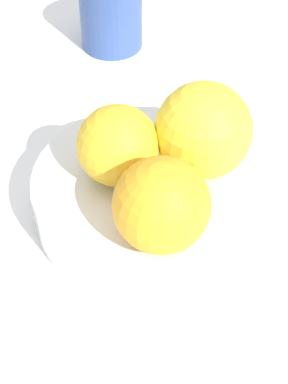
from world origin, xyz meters
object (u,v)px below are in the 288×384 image
at_px(fruit_bowl, 144,197).
at_px(ceramic_cup, 111,14).
at_px(orange_in_bowl_0, 202,128).
at_px(orange_in_bowl_2, 118,146).
at_px(orange_in_bowl_1, 162,205).

xyz_separation_m(fruit_bowl, ceramic_cup, (0.27, -0.04, 0.02)).
bearing_deg(orange_in_bowl_0, orange_in_bowl_2, 86.43).
distance_m(fruit_bowl, orange_in_bowl_0, 0.08).
relative_size(orange_in_bowl_1, orange_in_bowl_2, 1.08).
bearing_deg(fruit_bowl, ceramic_cup, -7.51).
xyz_separation_m(orange_in_bowl_0, ceramic_cup, (0.27, 0.01, -0.04)).
height_order(fruit_bowl, orange_in_bowl_0, orange_in_bowl_0).
bearing_deg(orange_in_bowl_2, orange_in_bowl_0, -93.57).
bearing_deg(ceramic_cup, orange_in_bowl_1, 173.07).
distance_m(fruit_bowl, orange_in_bowl_1, 0.09).
bearing_deg(orange_in_bowl_1, orange_in_bowl_0, -38.46).
relative_size(fruit_bowl, orange_in_bowl_1, 2.64).
xyz_separation_m(orange_in_bowl_0, orange_in_bowl_1, (-0.07, 0.05, -0.00)).
height_order(orange_in_bowl_0, orange_in_bowl_1, orange_in_bowl_0).
height_order(orange_in_bowl_1, ceramic_cup, orange_in_bowl_1).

